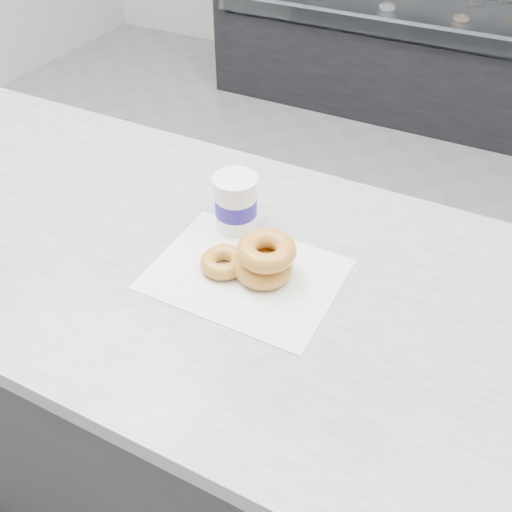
{
  "coord_description": "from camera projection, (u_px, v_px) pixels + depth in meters",
  "views": [
    {
      "loc": [
        0.64,
        -1.29,
        1.61
      ],
      "look_at": [
        0.28,
        -0.59,
        0.93
      ],
      "focal_mm": 40.0,
      "sensor_mm": 36.0,
      "label": 1
    }
  ],
  "objects": [
    {
      "name": "donut_single",
      "position": [
        223.0,
        262.0,
        1.05
      ],
      "size": [
        0.1,
        0.1,
        0.03
      ],
      "primitive_type": "torus",
      "rotation": [
        0.0,
        0.0,
        0.13
      ],
      "color": "gold",
      "rests_on": "wax_paper"
    },
    {
      "name": "display_case",
      "position": [
        428.0,
        24.0,
        3.25
      ],
      "size": [
        2.4,
        0.74,
        1.25
      ],
      "color": "black",
      "rests_on": "ground"
    },
    {
      "name": "counter",
      "position": [
        154.0,
        370.0,
        1.44
      ],
      "size": [
        3.06,
        0.76,
        0.9
      ],
      "color": "#333335",
      "rests_on": "ground"
    },
    {
      "name": "ground",
      "position": [
        260.0,
        331.0,
        2.14
      ],
      "size": [
        5.0,
        5.0,
        0.0
      ],
      "primitive_type": "plane",
      "color": "gray",
      "rests_on": "ground"
    },
    {
      "name": "coffee_cup",
      "position": [
        236.0,
        203.0,
        1.12
      ],
      "size": [
        0.1,
        0.1,
        0.12
      ],
      "rotation": [
        0.0,
        0.0,
        -0.26
      ],
      "color": "white",
      "rests_on": "counter"
    },
    {
      "name": "wax_paper",
      "position": [
        245.0,
        274.0,
        1.05
      ],
      "size": [
        0.34,
        0.26,
        0.0
      ],
      "primitive_type": "cube",
      "rotation": [
        0.0,
        0.0,
        -0.0
      ],
      "color": "white",
      "rests_on": "counter"
    },
    {
      "name": "donut_stack",
      "position": [
        265.0,
        259.0,
        1.02
      ],
      "size": [
        0.12,
        0.12,
        0.08
      ],
      "color": "gold",
      "rests_on": "wax_paper"
    }
  ]
}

